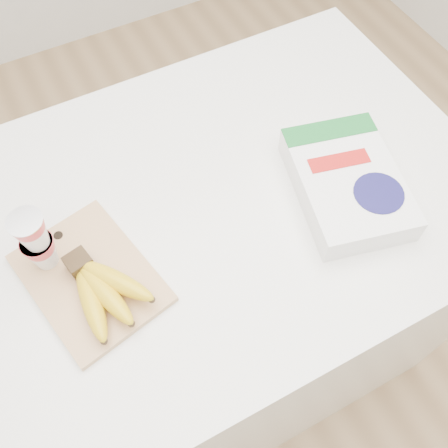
{
  "coord_description": "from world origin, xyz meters",
  "views": [
    {
      "loc": [
        -0.24,
        -0.58,
        1.94
      ],
      "look_at": [
        0.01,
        -0.09,
        1.05
      ],
      "focal_mm": 40.0,
      "sensor_mm": 36.0,
      "label": 1
    }
  ],
  "objects_px": {
    "cutting_board": "(90,278)",
    "bananas": "(102,290)",
    "cereal_box": "(347,183)",
    "table": "(207,293)",
    "yogurt_stack": "(36,240)"
  },
  "relations": [
    {
      "from": "cutting_board",
      "to": "yogurt_stack",
      "type": "height_order",
      "value": "yogurt_stack"
    },
    {
      "from": "cutting_board",
      "to": "cereal_box",
      "type": "distance_m",
      "value": 0.59
    },
    {
      "from": "cereal_box",
      "to": "bananas",
      "type": "bearing_deg",
      "value": -167.0
    },
    {
      "from": "cutting_board",
      "to": "cereal_box",
      "type": "xyz_separation_m",
      "value": [
        0.59,
        -0.06,
        0.03
      ]
    },
    {
      "from": "yogurt_stack",
      "to": "cereal_box",
      "type": "distance_m",
      "value": 0.67
    },
    {
      "from": "cutting_board",
      "to": "bananas",
      "type": "bearing_deg",
      "value": -87.85
    },
    {
      "from": "table",
      "to": "bananas",
      "type": "distance_m",
      "value": 0.62
    },
    {
      "from": "cutting_board",
      "to": "yogurt_stack",
      "type": "relative_size",
      "value": 1.92
    },
    {
      "from": "table",
      "to": "yogurt_stack",
      "type": "height_order",
      "value": "yogurt_stack"
    },
    {
      "from": "cutting_board",
      "to": "bananas",
      "type": "distance_m",
      "value": 0.06
    },
    {
      "from": "table",
      "to": "cutting_board",
      "type": "bearing_deg",
      "value": -167.6
    },
    {
      "from": "cutting_board",
      "to": "cereal_box",
      "type": "bearing_deg",
      "value": -17.87
    },
    {
      "from": "bananas",
      "to": "yogurt_stack",
      "type": "xyz_separation_m",
      "value": [
        -0.07,
        0.13,
        0.06
      ]
    },
    {
      "from": "table",
      "to": "yogurt_stack",
      "type": "bearing_deg",
      "value": 178.33
    },
    {
      "from": "bananas",
      "to": "cereal_box",
      "type": "xyz_separation_m",
      "value": [
        0.57,
        -0.01,
        -0.01
      ]
    }
  ]
}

